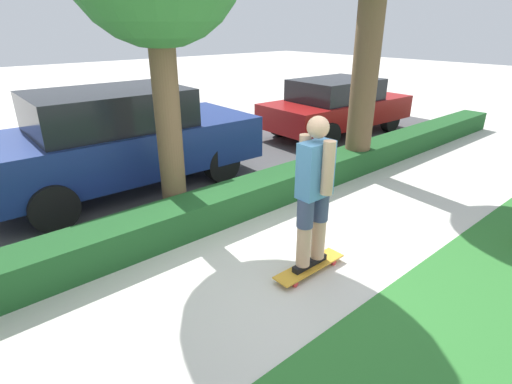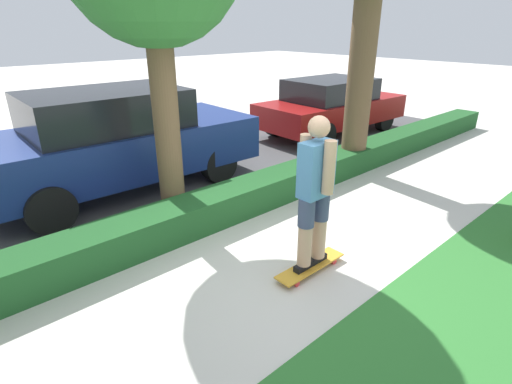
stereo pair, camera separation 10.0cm
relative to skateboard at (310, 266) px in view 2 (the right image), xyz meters
The scene contains 7 objects.
ground_plane 0.32m from the skateboard, 135.73° to the left, with size 60.00×60.00×0.00m, color beige.
street_asphalt 4.42m from the skateboard, 92.90° to the left, with size 18.34×5.00×0.01m.
hedge_row 1.84m from the skateboard, 97.02° to the left, with size 18.34×0.60×0.46m.
skateboard is the anchor object (origin of this frame).
skater_person 0.97m from the skateboard, 104.04° to the left, with size 0.51×0.46×1.79m.
parked_car_middle 4.12m from the skateboard, 97.23° to the left, with size 4.80×2.12×1.74m.
parked_car_rear 6.70m from the skateboard, 36.20° to the left, with size 4.26×1.93×1.44m.
Camera 2 is at (-2.97, -2.77, 2.74)m, focal length 28.00 mm.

